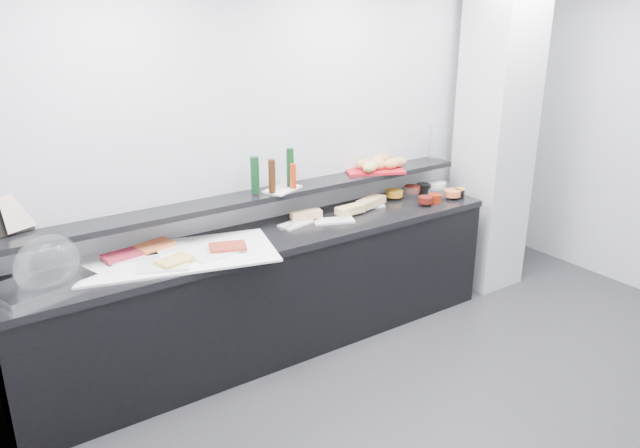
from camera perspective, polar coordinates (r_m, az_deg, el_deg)
ground at (r=4.09m, az=17.79°, el=-17.97°), size 5.00×5.00×0.00m
back_wall at (r=4.83m, az=0.73°, el=6.79°), size 5.00×0.02×2.70m
column at (r=5.58m, az=15.72°, el=7.86°), size 0.50×0.50×2.70m
buffet_cabinet at (r=4.55m, az=-4.41°, el=-6.53°), size 3.60×0.60×0.85m
counter_top at (r=4.37m, az=-4.56°, el=-1.25°), size 3.62×0.62×0.05m
wall_shelf at (r=4.43m, az=-5.79°, el=2.51°), size 3.60×0.25×0.04m
cloche_base at (r=3.90m, az=-24.10°, el=-5.03°), size 0.59×0.48×0.04m
cloche_dome at (r=3.88m, az=-23.65°, el=-3.40°), size 0.47×0.40×0.34m
linen_runner at (r=4.07m, az=-12.98°, el=-2.87°), size 1.35×0.89×0.01m
platter_meat_a at (r=4.11m, az=-16.68°, el=-2.76°), size 0.32×0.24×0.01m
food_meat_a at (r=4.08m, az=-17.73°, el=-2.74°), size 0.24×0.17×0.02m
platter_salmon at (r=4.18m, az=-13.96°, el=-2.14°), size 0.31×0.22×0.01m
food_salmon at (r=4.18m, az=-14.90°, el=-1.91°), size 0.27×0.21×0.02m
platter_cheese at (r=3.91m, az=-14.12°, el=-3.68°), size 0.36×0.30×0.01m
food_cheese at (r=3.92m, az=-13.16°, el=-3.27°), size 0.24×0.19×0.02m
platter_meat_b at (r=4.04m, az=-9.57°, el=-2.54°), size 0.35×0.26×0.01m
food_meat_b at (r=4.07m, az=-8.43°, el=-2.06°), size 0.27×0.22×0.02m
sandwich_plate_left at (r=4.54m, az=-1.99°, el=0.09°), size 0.32×0.19×0.01m
sandwich_food_left at (r=4.60m, az=-1.28°, el=0.86°), size 0.24×0.14×0.06m
tongs_left at (r=4.43m, az=-3.03°, el=-0.29°), size 0.15×0.07×0.01m
sandwich_plate_mid at (r=4.59m, az=1.25°, el=0.29°), size 0.33×0.23×0.01m
sandwich_food_mid at (r=4.71m, az=2.77°, el=1.32°), size 0.24×0.10×0.06m
tongs_mid at (r=4.58m, az=1.88°, el=0.42°), size 0.16×0.03×0.01m
sandwich_plate_right at (r=4.91m, az=4.11°, el=1.62°), size 0.32×0.18×0.01m
sandwich_food_right at (r=4.91m, az=4.71°, el=2.04°), size 0.29×0.18×0.06m
tongs_right at (r=4.90m, az=5.43°, el=1.68°), size 0.16×0.05×0.01m
bowl_glass_fruit at (r=5.19m, az=8.18°, el=2.80°), size 0.17×0.17×0.07m
fill_glass_fruit at (r=5.14m, az=6.80°, el=2.82°), size 0.17×0.17×0.05m
bowl_black_jam at (r=5.36m, az=9.43°, el=3.26°), size 0.15×0.15×0.07m
fill_black_jam at (r=5.27m, az=8.43°, el=3.19°), size 0.15×0.15×0.05m
bowl_glass_cream at (r=5.45m, az=10.76°, el=3.46°), size 0.25×0.25×0.07m
fill_glass_cream at (r=5.41m, az=10.63°, el=3.50°), size 0.18×0.18×0.05m
bowl_red_jam at (r=5.10m, az=10.46°, el=2.33°), size 0.14×0.14×0.07m
fill_red_jam at (r=5.00m, az=9.60°, el=2.20°), size 0.14×0.14×0.05m
bowl_glass_salmon at (r=5.19m, az=10.67°, el=2.63°), size 0.19×0.19×0.07m
fill_glass_salmon at (r=5.22m, az=12.03°, el=2.79°), size 0.18×0.18×0.05m
bowl_black_fruit at (r=5.25m, az=12.51°, el=2.72°), size 0.13×0.13×0.07m
fill_black_fruit at (r=5.28m, az=12.67°, el=2.92°), size 0.10×0.10×0.05m
framed_print at (r=4.04m, az=-26.62°, el=0.93°), size 0.26×0.13×0.26m
print_art at (r=4.04m, az=-25.92°, el=1.02°), size 0.19×0.12×0.22m
condiment_tray at (r=4.50m, az=-3.48°, el=3.20°), size 0.32×0.27×0.01m
bottle_green_a at (r=4.37m, az=-5.97°, el=4.48°), size 0.07×0.07×0.26m
bottle_brown at (r=4.37m, az=-4.42°, el=4.38°), size 0.06×0.06×0.24m
bottle_green_b at (r=4.51m, az=-2.74°, el=5.20°), size 0.06×0.06×0.28m
bottle_hot at (r=4.47m, az=-2.47°, el=4.40°), size 0.05×0.05×0.18m
shaker_salt at (r=4.52m, az=-3.49°, el=3.84°), size 0.04×0.04×0.07m
shaker_pepper at (r=4.52m, az=-3.20°, el=3.82°), size 0.03×0.03×0.07m
bread_tray at (r=5.02m, az=4.89°, el=5.01°), size 0.54×0.48×0.02m
bread_roll_nw at (r=4.97m, az=4.14°, el=5.49°), size 0.18×0.14×0.08m
bread_roll_n at (r=5.09m, az=5.39°, el=5.78°), size 0.14×0.12×0.08m
bread_roll_ne at (r=5.15m, az=5.76°, el=5.94°), size 0.16×0.12×0.08m
bread_roll_sw at (r=4.89m, az=4.60°, el=5.21°), size 0.18×0.15×0.08m
bread_roll_s at (r=5.01m, az=6.56°, el=5.51°), size 0.16×0.11×0.08m
bread_roll_se at (r=5.07m, az=7.25°, el=5.65°), size 0.14×0.10×0.08m
bread_roll_midw at (r=4.97m, az=5.38°, el=5.45°), size 0.15×0.11×0.08m
bread_roll_mide at (r=5.02m, az=5.10°, el=5.58°), size 0.13×0.10×0.08m
carafe at (r=5.38m, az=10.44°, el=7.30°), size 0.11×0.11×0.30m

